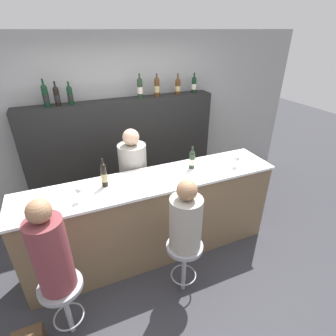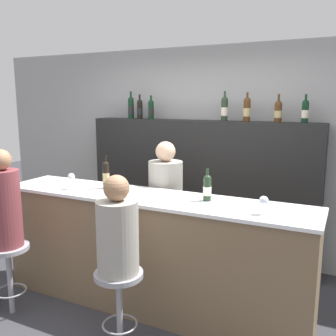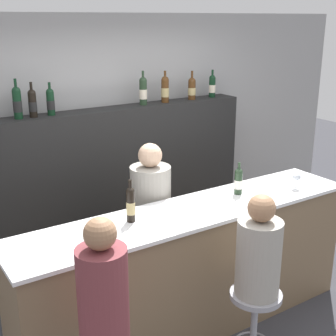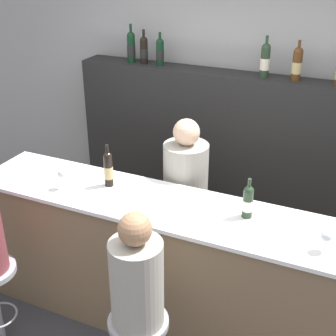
{
  "view_description": "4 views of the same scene",
  "coord_description": "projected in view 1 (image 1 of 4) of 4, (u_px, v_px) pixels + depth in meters",
  "views": [
    {
      "loc": [
        -0.84,
        -2.13,
        2.61
      ],
      "look_at": [
        0.17,
        0.23,
        1.24
      ],
      "focal_mm": 28.0,
      "sensor_mm": 36.0,
      "label": 1
    },
    {
      "loc": [
        1.61,
        -2.61,
        1.96
      ],
      "look_at": [
        0.16,
        0.37,
        1.35
      ],
      "focal_mm": 40.0,
      "sensor_mm": 36.0,
      "label": 2
    },
    {
      "loc": [
        -2.04,
        -2.48,
        2.55
      ],
      "look_at": [
        -0.19,
        0.35,
        1.46
      ],
      "focal_mm": 50.0,
      "sensor_mm": 36.0,
      "label": 3
    },
    {
      "loc": [
        1.16,
        -2.26,
        2.76
      ],
      "look_at": [
        0.02,
        0.25,
        1.4
      ],
      "focal_mm": 50.0,
      "sensor_mm": 36.0,
      "label": 4
    }
  ],
  "objects": [
    {
      "name": "wine_bottle_backbar_4",
      "position": [
        157.0,
        87.0,
        3.83
      ],
      "size": [
        0.08,
        0.08,
        0.32
      ],
      "color": "#4C2D14",
      "rests_on": "back_bar_cabinet"
    },
    {
      "name": "guest_seated_left",
      "position": [
        50.0,
        252.0,
        2.07
      ],
      "size": [
        0.29,
        0.29,
        0.88
      ],
      "color": "brown",
      "rests_on": "bar_stool_left"
    },
    {
      "name": "bartender",
      "position": [
        134.0,
        188.0,
        3.54
      ],
      "size": [
        0.36,
        0.36,
        1.54
      ],
      "color": "gray",
      "rests_on": "ground_plane"
    },
    {
      "name": "wine_bottle_counter_0",
      "position": [
        104.0,
        175.0,
        2.78
      ],
      "size": [
        0.07,
        0.07,
        0.33
      ],
      "color": "black",
      "rests_on": "bar_counter"
    },
    {
      "name": "wine_bottle_backbar_2",
      "position": [
        70.0,
        95.0,
        3.41
      ],
      "size": [
        0.07,
        0.07,
        0.29
      ],
      "color": "black",
      "rests_on": "back_bar_cabinet"
    },
    {
      "name": "tasting_menu",
      "position": [
        134.0,
        191.0,
        2.75
      ],
      "size": [
        0.21,
        0.3,
        0.0
      ],
      "color": "white",
      "rests_on": "bar_counter"
    },
    {
      "name": "ground_plane",
      "position": [
        163.0,
        266.0,
        3.25
      ],
      "size": [
        16.0,
        16.0,
        0.0
      ],
      "primitive_type": "plane",
      "color": "#333338"
    },
    {
      "name": "wine_bottle_counter_1",
      "position": [
        192.0,
        159.0,
        3.16
      ],
      "size": [
        0.07,
        0.07,
        0.28
      ],
      "color": "#233823",
      "rests_on": "bar_counter"
    },
    {
      "name": "wine_bottle_backbar_1",
      "position": [
        57.0,
        96.0,
        3.36
      ],
      "size": [
        0.07,
        0.07,
        0.31
      ],
      "color": "black",
      "rests_on": "back_bar_cabinet"
    },
    {
      "name": "wine_glass_1",
      "position": [
        237.0,
        159.0,
        3.2
      ],
      "size": [
        0.07,
        0.07,
        0.14
      ],
      "color": "silver",
      "rests_on": "bar_counter"
    },
    {
      "name": "wall_back",
      "position": [
        119.0,
        123.0,
        4.08
      ],
      "size": [
        6.4,
        0.05,
        2.6
      ],
      "color": "#9E9E9E",
      "rests_on": "ground_plane"
    },
    {
      "name": "bar_counter",
      "position": [
        154.0,
        218.0,
        3.22
      ],
      "size": [
        3.01,
        0.61,
        1.1
      ],
      "color": "brown",
      "rests_on": "ground_plane"
    },
    {
      "name": "back_bar_cabinet",
      "position": [
        125.0,
        155.0,
        4.1
      ],
      "size": [
        2.82,
        0.28,
        1.72
      ],
      "color": "black",
      "rests_on": "ground_plane"
    },
    {
      "name": "guest_seated_right",
      "position": [
        186.0,
        220.0,
        2.52
      ],
      "size": [
        0.32,
        0.32,
        0.76
      ],
      "color": "gray",
      "rests_on": "bar_stool_right"
    },
    {
      "name": "bar_stool_left",
      "position": [
        63.0,
        295.0,
        2.32
      ],
      "size": [
        0.38,
        0.38,
        0.66
      ],
      "color": "gray",
      "rests_on": "ground_plane"
    },
    {
      "name": "wine_bottle_backbar_5",
      "position": [
        178.0,
        86.0,
        3.96
      ],
      "size": [
        0.08,
        0.08,
        0.3
      ],
      "color": "#4C2D14",
      "rests_on": "back_bar_cabinet"
    },
    {
      "name": "wine_bottle_backbar_6",
      "position": [
        194.0,
        84.0,
        4.05
      ],
      "size": [
        0.07,
        0.07,
        0.3
      ],
      "color": "black",
      "rests_on": "back_bar_cabinet"
    },
    {
      "name": "wine_glass_0",
      "position": [
        79.0,
        191.0,
        2.54
      ],
      "size": [
        0.07,
        0.07,
        0.16
      ],
      "color": "silver",
      "rests_on": "bar_counter"
    },
    {
      "name": "wine_bottle_backbar_0",
      "position": [
        45.0,
        95.0,
        3.3
      ],
      "size": [
        0.08,
        0.08,
        0.35
      ],
      "color": "black",
      "rests_on": "back_bar_cabinet"
    },
    {
      "name": "wine_bottle_backbar_3",
      "position": [
        140.0,
        88.0,
        3.74
      ],
      "size": [
        0.08,
        0.08,
        0.34
      ],
      "color": "#233823",
      "rests_on": "back_bar_cabinet"
    },
    {
      "name": "bar_stool_right",
      "position": [
        184.0,
        255.0,
        2.74
      ],
      "size": [
        0.38,
        0.38,
        0.66
      ],
      "color": "gray",
      "rests_on": "ground_plane"
    }
  ]
}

